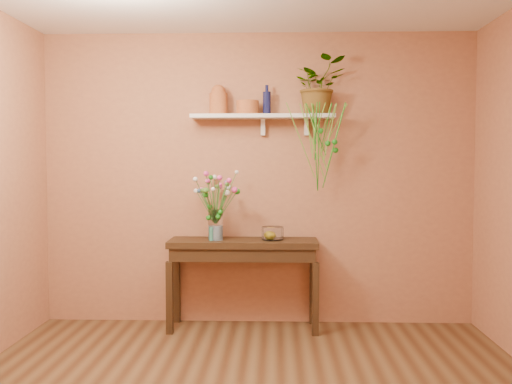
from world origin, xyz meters
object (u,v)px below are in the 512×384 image
glass_vase (216,227)px  glass_bowl (273,234)px  spider_plant (318,86)px  terracotta_jug (218,100)px  blue_bottle (267,103)px  bouquet (216,192)px  sideboard (243,253)px

glass_vase → glass_bowl: 0.52m
spider_plant → glass_bowl: bearing=-163.7°
glass_bowl → terracotta_jug: bearing=166.6°
terracotta_jug → spider_plant: 0.92m
spider_plant → glass_bowl: (-0.41, -0.12, -1.33)m
terracotta_jug → glass_vase: 1.15m
blue_bottle → glass_bowl: bearing=-66.4°
terracotta_jug → glass_bowl: (0.50, -0.12, -1.20)m
spider_plant → terracotta_jug: bearing=-179.9°
terracotta_jug → bouquet: bearing=-92.8°
terracotta_jug → glass_vase: size_ratio=0.99×
bouquet → blue_bottle: bearing=20.7°
spider_plant → bouquet: 1.33m
terracotta_jug → glass_vase: terracotta_jug is taller
blue_bottle → glass_vase: size_ratio=0.97×
terracotta_jug → glass_bowl: terracotta_jug is taller
glass_vase → blue_bottle: bearing=19.3°
terracotta_jug → bouquet: size_ratio=0.56×
blue_bottle → glass_vase: blue_bottle is taller
sideboard → blue_bottle: blue_bottle is taller
terracotta_jug → glass_bowl: size_ratio=1.38×
bouquet → glass_bowl: bearing=5.0°
spider_plant → glass_bowl: size_ratio=2.62×
sideboard → blue_bottle: bearing=32.1°
bouquet → sideboard: bearing=9.3°
sideboard → glass_bowl: glass_bowl is taller
glass_vase → bouquet: bearing=-56.0°
sideboard → bouquet: 0.60m
sideboard → spider_plant: 1.65m
blue_bottle → glass_vase: (-0.46, -0.16, -1.12)m
spider_plant → sideboard: bearing=-169.5°
bouquet → terracotta_jug: bearing=87.2°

